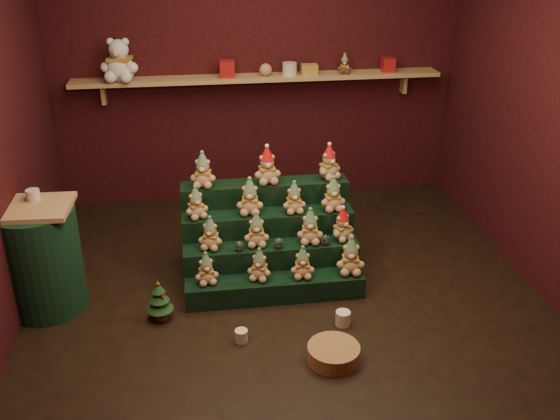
{
  "coord_description": "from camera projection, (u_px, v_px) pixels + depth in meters",
  "views": [
    {
      "loc": [
        -0.64,
        -4.14,
        2.75
      ],
      "look_at": [
        -0.02,
        0.25,
        0.63
      ],
      "focal_mm": 40.0,
      "sensor_mm": 36.0,
      "label": 1
    }
  ],
  "objects": [
    {
      "name": "mug_right",
      "position": [
        343.0,
        318.0,
        4.59
      ],
      "size": [
        0.11,
        0.11,
        0.11
      ],
      "primitive_type": "cylinder",
      "color": "beige",
      "rests_on": "ground"
    },
    {
      "name": "gift_tin_red_b",
      "position": [
        388.0,
        65.0,
        6.18
      ],
      "size": [
        0.12,
        0.12,
        0.14
      ],
      "primitive_type": "cube",
      "color": "red",
      "rests_on": "back_shelf"
    },
    {
      "name": "snow_globe_a",
      "position": [
        239.0,
        246.0,
        4.86
      ],
      "size": [
        0.06,
        0.06,
        0.09
      ],
      "color": "black",
      "rests_on": "riser_tier_midfront"
    },
    {
      "name": "gift_tin_cream",
      "position": [
        290.0,
        69.0,
        6.06
      ],
      "size": [
        0.14,
        0.14,
        0.12
      ],
      "primitive_type": "cylinder",
      "color": "beige",
      "rests_on": "back_shelf"
    },
    {
      "name": "back_shelf",
      "position": [
        259.0,
        78.0,
        6.08
      ],
      "size": [
        3.6,
        0.26,
        0.24
      ],
      "color": "tan",
      "rests_on": "ground"
    },
    {
      "name": "shelf_plush_ball",
      "position": [
        266.0,
        70.0,
        6.03
      ],
      "size": [
        0.12,
        0.12,
        0.12
      ],
      "primitive_type": "sphere",
      "color": "#A87A5D",
      "rests_on": "back_shelf"
    },
    {
      "name": "teddy_13",
      "position": [
        267.0,
        165.0,
        5.13
      ],
      "size": [
        0.24,
        0.22,
        0.31
      ],
      "primitive_type": null,
      "rotation": [
        0.0,
        0.0,
        0.09
      ],
      "color": "#A87A5D",
      "rests_on": "riser_tier_back"
    },
    {
      "name": "teddy_8",
      "position": [
        196.0,
        202.0,
        4.95
      ],
      "size": [
        0.24,
        0.23,
        0.26
      ],
      "primitive_type": null,
      "rotation": [
        0.0,
        0.0,
        0.38
      ],
      "color": "#A87A5D",
      "rests_on": "riser_tier_midback"
    },
    {
      "name": "teddy_0",
      "position": [
        206.0,
        268.0,
        4.74
      ],
      "size": [
        0.21,
        0.19,
        0.26
      ],
      "primitive_type": null,
      "rotation": [
        0.0,
        0.0,
        0.16
      ],
      "color": "#A87A5D",
      "rests_on": "riser_tier_front"
    },
    {
      "name": "back_wall",
      "position": [
        257.0,
        63.0,
        6.2
      ],
      "size": [
        4.0,
        0.1,
        2.8
      ],
      "primitive_type": "cube",
      "color": "black",
      "rests_on": "ground"
    },
    {
      "name": "teddy_5",
      "position": [
        256.0,
        229.0,
        4.91
      ],
      "size": [
        0.21,
        0.19,
        0.28
      ],
      "primitive_type": null,
      "rotation": [
        0.0,
        0.0,
        -0.05
      ],
      "color": "#A87A5D",
      "rests_on": "riser_tier_midfront"
    },
    {
      "name": "right_wall",
      "position": [
        560.0,
        115.0,
        4.62
      ],
      "size": [
        0.1,
        4.0,
        2.8
      ],
      "primitive_type": "cube",
      "color": "black",
      "rests_on": "ground"
    },
    {
      "name": "teddy_6",
      "position": [
        310.0,
        226.0,
        4.95
      ],
      "size": [
        0.23,
        0.21,
        0.29
      ],
      "primitive_type": null,
      "rotation": [
        0.0,
        0.0,
        -0.14
      ],
      "color": "#A87A5D",
      "rests_on": "riser_tier_midfront"
    },
    {
      "name": "ground",
      "position": [
        287.0,
        295.0,
        4.97
      ],
      "size": [
        4.0,
        4.0,
        0.0
      ],
      "primitive_type": "plane",
      "color": "black",
      "rests_on": "ground"
    },
    {
      "name": "front_wall",
      "position": [
        364.0,
        281.0,
        2.53
      ],
      "size": [
        4.0,
        0.1,
        2.8
      ],
      "primitive_type": "cube",
      "color": "black",
      "rests_on": "ground"
    },
    {
      "name": "snow_globe_c",
      "position": [
        325.0,
        240.0,
        4.95
      ],
      "size": [
        0.07,
        0.07,
        0.09
      ],
      "color": "black",
      "rests_on": "riser_tier_midfront"
    },
    {
      "name": "gift_tin_red_a",
      "position": [
        227.0,
        69.0,
        5.98
      ],
      "size": [
        0.14,
        0.14,
        0.16
      ],
      "primitive_type": "cube",
      "color": "red",
      "rests_on": "back_shelf"
    },
    {
      "name": "teddy_12",
      "position": [
        203.0,
        170.0,
        5.06
      ],
      "size": [
        0.24,
        0.22,
        0.29
      ],
      "primitive_type": null,
      "rotation": [
        0.0,
        0.0,
        -0.19
      ],
      "color": "#A87A5D",
      "rests_on": "riser_tier_back"
    },
    {
      "name": "teddy_9",
      "position": [
        250.0,
        196.0,
        5.01
      ],
      "size": [
        0.24,
        0.22,
        0.3
      ],
      "primitive_type": null,
      "rotation": [
        0.0,
        0.0,
        -0.14
      ],
      "color": "#A87A5D",
      "rests_on": "riser_tier_midback"
    },
    {
      "name": "riser_tier_midfront",
      "position": [
        272.0,
        264.0,
        5.04
      ],
      "size": [
        1.4,
        0.22,
        0.36
      ],
      "primitive_type": "cube",
      "color": "black",
      "rests_on": "ground"
    },
    {
      "name": "teddy_1",
      "position": [
        259.0,
        264.0,
        4.79
      ],
      "size": [
        0.23,
        0.22,
        0.26
      ],
      "primitive_type": null,
      "rotation": [
        0.0,
        0.0,
        -0.38
      ],
      "color": "#A87A5D",
      "rests_on": "riser_tier_front"
    },
    {
      "name": "teddy_10",
      "position": [
        294.0,
        197.0,
        5.04
      ],
      "size": [
        0.2,
        0.18,
        0.26
      ],
      "primitive_type": null,
      "rotation": [
        0.0,
        0.0,
        0.06
      ],
      "color": "#A87A5D",
      "rests_on": "riser_tier_midback"
    },
    {
      "name": "riser_tier_midback",
      "position": [
        268.0,
        242.0,
        5.2
      ],
      "size": [
        1.4,
        0.22,
        0.54
      ],
      "primitive_type": "cube",
      "color": "black",
      "rests_on": "ground"
    },
    {
      "name": "mini_christmas_tree",
      "position": [
        160.0,
        300.0,
        4.6
      ],
      "size": [
        0.2,
        0.2,
        0.34
      ],
      "rotation": [
        0.0,
        0.0,
        0.0
      ],
      "color": "#4B311B",
      "rests_on": "ground"
    },
    {
      "name": "table_ornament",
      "position": [
        33.0,
        195.0,
        4.54
      ],
      "size": [
        0.1,
        0.1,
        0.08
      ],
      "primitive_type": "cylinder",
      "color": "beige",
      "rests_on": "side_table"
    },
    {
      "name": "riser_tier_back",
      "position": [
        265.0,
        221.0,
        5.36
      ],
      "size": [
        1.4,
        0.22,
        0.72
      ],
      "primitive_type": "cube",
      "color": "black",
      "rests_on": "ground"
    },
    {
      "name": "scarf_gift_box",
      "position": [
        309.0,
        69.0,
        6.09
      ],
      "size": [
        0.16,
        0.1,
        0.1
      ],
      "primitive_type": "cube",
      "color": "orange",
      "rests_on": "back_shelf"
    },
    {
      "name": "teddy_2",
      "position": [
        303.0,
        262.0,
        4.82
      ],
      "size": [
        0.2,
        0.18,
        0.26
      ],
      "primitive_type": null,
      "rotation": [
        0.0,
        0.0,
        -0.09
      ],
      "color": "#A87A5D",
      "rests_on": "riser_tier_front"
    },
    {
      "name": "side_table",
      "position": [
        41.0,
        258.0,
        4.66
      ],
      "size": [
        0.59,
        0.59,
        0.85
      ],
      "rotation": [
        0.0,
        0.0,
        -0.05
      ],
      "color": "tan",
      "rests_on": "ground"
    },
    {
      "name": "snow_globe_b",
      "position": [
        278.0,
        243.0,
        4.9
      ],
      "size": [
        0.07,
        0.07,
        0.09
      ],
      "color": "black",
      "rests_on": "riser_tier_midfront"
    },
    {
      "name": "teddy_4",
      "position": [
        210.0,
        233.0,
        4.86
      ],
      "size": [
        0.23,
        0.22,
        0.27
      ],
      "primitive_type": null,
      "rotation": [
        0.0,
        0.0,
        -0.29
      ],
      "color": "#A87A5D",
      "rests_on": "riser_tier_midfront"
    },
    {
      "name": "wicker_basket",
      "position": [
        334.0,
        353.0,
        4.22
      ],
      "size": [
        0.4,
        0.4,
        0.11
      ],
      "primitive_type": "cylinder",
      "rotation": [
        0.0,
        0.0,
        -0.12
      ],
      "color": "#A06D40",
      "rests_on": "ground"
    },
    {
      "name": "white_bear",
      "position": [
        119.0,
        54.0,
        5.77
      ],
      "size": [
        0.41,
        0.38,
        0.5
      ],
      "primitive_type": null,
      "rotation": [
        0.0,
        0.0,
        -0.19
      ],
      "color": "silver",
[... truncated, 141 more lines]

